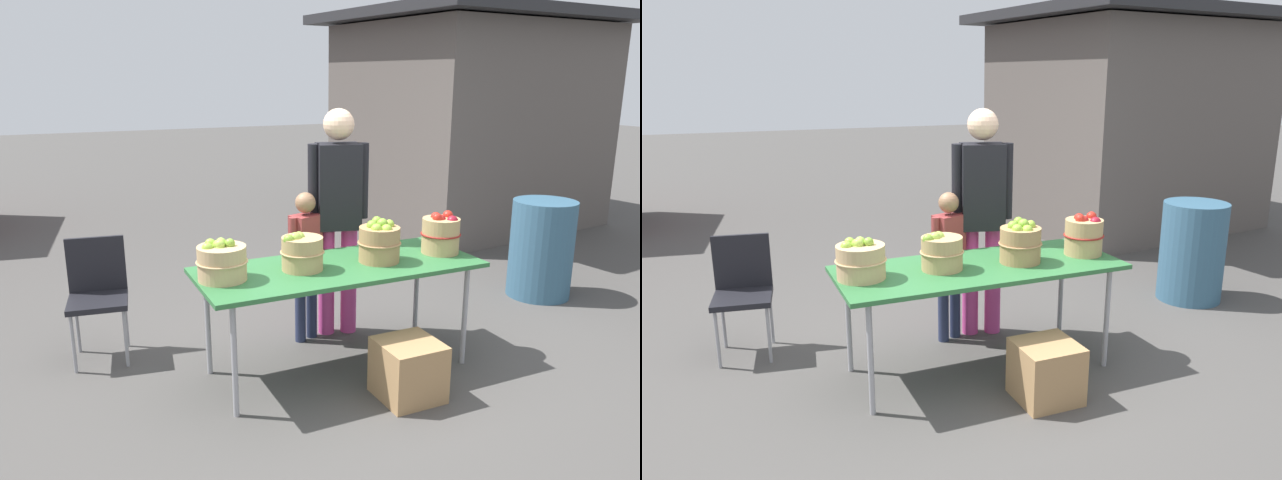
# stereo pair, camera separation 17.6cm
# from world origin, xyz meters

# --- Properties ---
(ground_plane) EXTENTS (40.00, 40.00, 0.00)m
(ground_plane) POSITION_xyz_m (0.00, 0.00, 0.00)
(ground_plane) COLOR #474442
(market_table) EXTENTS (1.90, 0.76, 0.75)m
(market_table) POSITION_xyz_m (0.00, 0.00, 0.71)
(market_table) COLOR #2D6B38
(market_table) RESTS_ON ground
(apple_basket_green_0) EXTENTS (0.32, 0.32, 0.26)m
(apple_basket_green_0) POSITION_xyz_m (-0.79, 0.04, 0.87)
(apple_basket_green_0) COLOR tan
(apple_basket_green_0) RESTS_ON market_table
(apple_basket_green_1) EXTENTS (0.29, 0.29, 0.26)m
(apple_basket_green_1) POSITION_xyz_m (-0.26, 0.02, 0.87)
(apple_basket_green_1) COLOR tan
(apple_basket_green_1) RESTS_ON market_table
(apple_basket_green_2) EXTENTS (0.30, 0.30, 0.30)m
(apple_basket_green_2) POSITION_xyz_m (0.29, -0.03, 0.88)
(apple_basket_green_2) COLOR #A87F51
(apple_basket_green_2) RESTS_ON market_table
(apple_basket_red_0) EXTENTS (0.28, 0.28, 0.29)m
(apple_basket_red_0) POSITION_xyz_m (0.79, -0.03, 0.89)
(apple_basket_red_0) COLOR tan
(apple_basket_red_0) RESTS_ON market_table
(vendor_adult) EXTENTS (0.45, 0.30, 1.74)m
(vendor_adult) POSITION_xyz_m (0.27, 0.57, 1.03)
(vendor_adult) COLOR #CC3F8C
(vendor_adult) RESTS_ON ground
(child_customer) EXTENTS (0.29, 0.21, 1.15)m
(child_customer) POSITION_xyz_m (-0.01, 0.54, 0.68)
(child_customer) COLOR #262D4C
(child_customer) RESTS_ON ground
(food_kiosk) EXTENTS (3.83, 3.31, 2.74)m
(food_kiosk) POSITION_xyz_m (3.60, 3.25, 1.38)
(food_kiosk) COLOR #59514C
(food_kiosk) RESTS_ON ground
(folding_chair) EXTENTS (0.45, 0.45, 0.86)m
(folding_chair) POSITION_xyz_m (-1.46, 0.91, 0.51)
(folding_chair) COLOR black
(folding_chair) RESTS_ON ground
(trash_barrel) EXTENTS (0.56, 0.56, 0.89)m
(trash_barrel) POSITION_xyz_m (2.33, 0.53, 0.45)
(trash_barrel) COLOR #335972
(trash_barrel) RESTS_ON ground
(produce_crate) EXTENTS (0.37, 0.37, 0.37)m
(produce_crate) POSITION_xyz_m (0.22, -0.54, 0.19)
(produce_crate) COLOR #A87F51
(produce_crate) RESTS_ON ground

